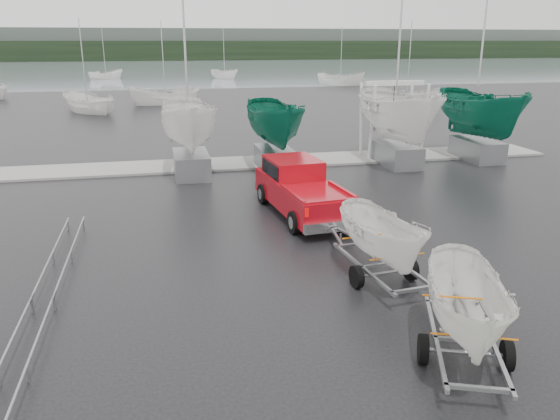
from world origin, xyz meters
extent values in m
plane|color=black|center=(0.00, 0.00, 0.00)|extent=(120.00, 120.00, 0.00)
plane|color=gray|center=(0.00, 100.00, -0.01)|extent=(300.00, 300.00, 0.00)
cube|color=#989892|center=(0.00, 13.00, 0.05)|extent=(30.00, 3.00, 0.12)
cube|color=black|center=(0.00, 170.00, 3.00)|extent=(300.00, 8.00, 6.00)
cube|color=#4C5651|center=(0.00, 178.00, 5.00)|extent=(300.00, 6.00, 10.00)
cube|color=#9F0812|center=(-1.06, 3.92, 0.78)|extent=(2.48, 5.81, 0.93)
cube|color=#9F0812|center=(-1.16, 4.93, 1.51)|extent=(2.01, 2.40, 0.83)
cube|color=black|center=(-1.16, 4.93, 1.56)|extent=(2.01, 2.16, 0.54)
cube|color=silver|center=(-0.79, 1.05, 0.49)|extent=(1.98, 0.36, 0.34)
cylinder|color=black|center=(-2.16, 5.67, 0.39)|extent=(0.37, 0.80, 0.78)
cylinder|color=black|center=(-0.31, 5.85, 0.39)|extent=(0.37, 0.80, 0.78)
cylinder|color=black|center=(-1.81, 1.98, 0.39)|extent=(0.37, 0.80, 0.78)
cylinder|color=black|center=(0.04, 2.16, 0.39)|extent=(0.37, 0.80, 0.78)
cube|color=gray|center=(-1.03, -2.19, 0.45)|extent=(0.42, 3.59, 0.08)
cube|color=gray|center=(0.06, -2.08, 0.45)|extent=(0.42, 3.59, 0.08)
cylinder|color=gray|center=(-0.47, -2.33, 0.30)|extent=(1.60, 0.23, 0.08)
cylinder|color=black|center=(-1.26, -2.41, 0.30)|extent=(0.24, 0.61, 0.60)
cylinder|color=black|center=(0.33, -2.26, 0.30)|extent=(0.24, 0.61, 0.60)
imported|color=white|center=(-0.49, -2.13, 2.40)|extent=(1.57, 1.61, 3.83)
cube|color=orange|center=(-0.56, -1.34, 1.00)|extent=(1.55, 0.19, 0.03)
cube|color=orange|center=(-0.41, -2.93, 1.00)|extent=(1.55, 0.19, 0.03)
cube|color=gray|center=(-0.87, -5.89, 0.45)|extent=(1.40, 3.38, 0.08)
cube|color=gray|center=(0.15, -6.29, 0.45)|extent=(1.40, 3.38, 0.08)
cylinder|color=gray|center=(-0.44, -6.27, 0.30)|extent=(1.52, 0.66, 0.08)
cylinder|color=black|center=(-1.18, -5.98, 0.30)|extent=(0.39, 0.62, 0.60)
cylinder|color=black|center=(0.31, -6.57, 0.30)|extent=(0.39, 0.62, 0.60)
imported|color=white|center=(-0.36, -6.09, 2.43)|extent=(1.91, 1.93, 3.88)
cube|color=orange|center=(-0.07, -5.34, 1.00)|extent=(1.46, 0.61, 0.03)
cube|color=orange|center=(-0.66, -6.83, 1.00)|extent=(1.46, 0.61, 0.03)
cylinder|color=silver|center=(4.92, 12.20, 2.00)|extent=(0.16, 0.58, 3.99)
cylinder|color=silver|center=(4.92, 13.80, 2.00)|extent=(0.16, 0.58, 3.99)
cylinder|color=silver|center=(7.92, 12.20, 2.00)|extent=(0.16, 0.58, 3.99)
cylinder|color=silver|center=(7.92, 13.80, 2.00)|extent=(0.16, 0.58, 3.99)
cube|color=silver|center=(6.42, 13.00, 4.00)|extent=(3.30, 0.25, 0.25)
cube|color=gray|center=(-4.62, 11.00, 0.55)|extent=(1.60, 3.20, 1.10)
imported|color=white|center=(-4.62, 11.00, 4.44)|extent=(2.51, 2.58, 6.68)
cylinder|color=#B2B2B7|center=(-4.62, 11.50, 7.19)|extent=(0.10, 0.10, 7.00)
cube|color=gray|center=(-0.49, 11.20, 0.55)|extent=(1.60, 3.20, 1.10)
imported|color=#0E634B|center=(-0.49, 11.20, 4.25)|extent=(2.37, 2.44, 6.31)
cube|color=gray|center=(5.86, 11.00, 0.55)|extent=(1.60, 3.20, 1.10)
imported|color=white|center=(5.86, 11.00, 4.82)|extent=(2.80, 2.88, 7.45)
cylinder|color=#B2B2B7|center=(5.86, 11.50, 7.48)|extent=(0.10, 0.10, 7.00)
cube|color=gray|center=(10.64, 11.30, 0.55)|extent=(1.60, 3.20, 1.10)
imported|color=#0E634B|center=(10.64, 11.30, 4.68)|extent=(2.70, 2.77, 7.17)
cylinder|color=#B2B2B7|center=(10.64, 11.80, 7.37)|extent=(0.10, 0.10, 7.00)
cylinder|color=gray|center=(-8.75, 1.00, 0.35)|extent=(0.06, 6.50, 0.06)
cylinder|color=gray|center=(-9.25, 1.00, 0.35)|extent=(0.06, 6.50, 0.06)
cylinder|color=gray|center=(-8.75, -5.00, 0.35)|extent=(0.06, 6.50, 0.06)
imported|color=white|center=(-12.07, 37.18, 0.00)|extent=(3.86, 3.88, 7.35)
cylinder|color=#B2B2B7|center=(-12.07, 37.18, 4.00)|extent=(0.08, 0.08, 8.00)
imported|color=white|center=(-5.13, 42.19, 0.00)|extent=(3.62, 3.58, 7.48)
cylinder|color=#B2B2B7|center=(-5.13, 42.19, 4.00)|extent=(0.08, 0.08, 8.00)
imported|color=white|center=(14.98, 31.45, 0.00)|extent=(3.64, 3.65, 6.80)
cylinder|color=#B2B2B7|center=(14.98, 31.45, 4.00)|extent=(0.08, 0.08, 8.00)
imported|color=white|center=(20.07, 61.97, 0.00)|extent=(4.10, 4.10, 7.61)
cylinder|color=#B2B2B7|center=(20.07, 61.97, 4.00)|extent=(0.08, 0.08, 8.00)
imported|color=white|center=(5.46, 79.25, 0.00)|extent=(3.46, 3.49, 6.77)
cylinder|color=#B2B2B7|center=(5.46, 79.25, 4.00)|extent=(0.08, 0.08, 8.00)
imported|color=white|center=(-13.94, 82.58, 0.00)|extent=(3.20, 3.18, 6.11)
cylinder|color=#B2B2B7|center=(-13.94, 82.58, 4.00)|extent=(0.08, 0.08, 8.00)
imported|color=white|center=(18.56, 36.80, 0.00)|extent=(3.81, 3.82, 7.09)
cylinder|color=#B2B2B7|center=(18.56, 36.80, 4.00)|extent=(0.08, 0.08, 8.00)
camera|label=1|loc=(-6.06, -14.67, 6.18)|focal=35.00mm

